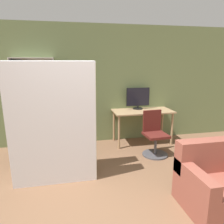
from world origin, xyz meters
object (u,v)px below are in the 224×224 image
at_px(mattress_near, 53,125).
at_px(armchair, 215,184).
at_px(bookshelf, 30,102).
at_px(mattress_far, 54,120).
at_px(office_chair, 155,137).
at_px(monitor, 138,98).

relative_size(mattress_near, armchair, 2.24).
height_order(bookshelf, mattress_far, bookshelf).
xyz_separation_m(mattress_near, armchair, (2.06, -1.04, -0.63)).
bearing_deg(bookshelf, office_chair, -20.24).
distance_m(bookshelf, armchair, 3.80).
bearing_deg(bookshelf, armchair, -45.43).
relative_size(bookshelf, mattress_far, 1.03).
distance_m(mattress_far, armchair, 2.54).
height_order(monitor, mattress_near, mattress_near).
xyz_separation_m(monitor, armchair, (0.20, -2.63, -0.72)).
bearing_deg(mattress_near, armchair, -26.66).
relative_size(monitor, mattress_far, 0.30).
xyz_separation_m(bookshelf, mattress_far, (0.56, -1.32, -0.08)).
height_order(monitor, office_chair, monitor).
height_order(monitor, armchair, monitor).
bearing_deg(monitor, armchair, -85.68).
bearing_deg(mattress_near, office_chair, 19.88).
bearing_deg(office_chair, armchair, -86.06).
distance_m(bookshelf, mattress_near, 1.72).
bearing_deg(mattress_near, monitor, 40.42).
xyz_separation_m(bookshelf, mattress_near, (0.56, -1.63, -0.08)).
relative_size(office_chair, mattress_near, 0.48).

